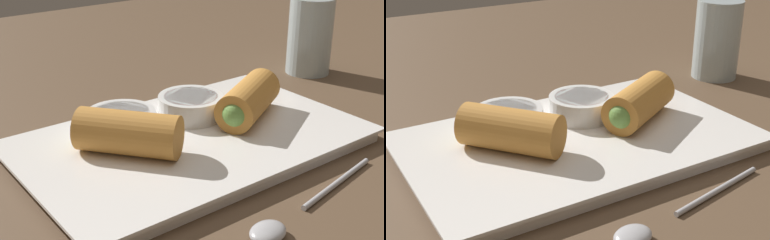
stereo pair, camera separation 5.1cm
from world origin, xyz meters
The scene contains 8 objects.
table_surface centered at (0.00, 0.00, 1.00)cm, with size 180.00×140.00×2.00cm.
serving_plate centered at (-2.81, -1.01, 2.76)cm, with size 34.14×21.39×1.50cm.
roll_front_left centered at (-10.14, -0.27, 5.57)cm, with size 9.29×10.08×4.13cm.
roll_front_right centered at (4.35, -1.26, 5.57)cm, with size 10.44×8.26×4.13cm.
dipping_bowl_near centered at (-0.06, 2.93, 4.80)cm, with size 7.04×7.04×2.38cm.
dipping_bowl_far centered at (-8.23, 3.57, 4.80)cm, with size 7.04×7.04×2.38cm.
spoon centered at (-4.93, -16.07, 2.49)cm, with size 17.95×4.74×1.13cm.
drinking_glass centered at (25.16, 8.67, 7.31)cm, with size 6.17×6.17×10.63cm.
Camera 2 is at (-27.78, -42.55, 26.21)cm, focal length 50.00 mm.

